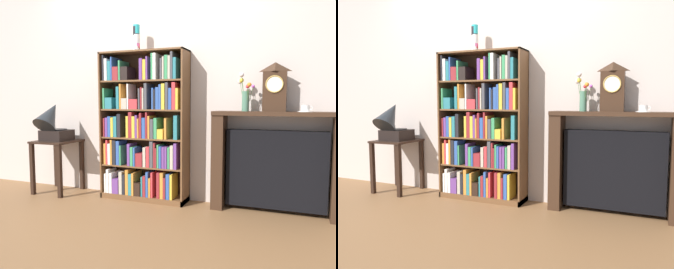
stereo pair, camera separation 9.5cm
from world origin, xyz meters
TOP-DOWN VIEW (x-y plane):
  - ground_plane at (0.00, 0.00)m, footprint 8.23×6.40m
  - wall_back at (0.14, 0.31)m, footprint 5.23×0.08m
  - bookshelf at (-0.00, 0.12)m, footprint 0.99×0.28m
  - cup_stack at (-0.08, 0.12)m, footprint 0.07×0.07m
  - side_table_left at (-1.12, 0.03)m, footprint 0.46×0.48m
  - gramophone at (-1.12, -0.04)m, footprint 0.31×0.46m
  - fireplace_mantel at (1.40, 0.17)m, footprint 1.23×0.25m
  - mantel_clock at (1.37, 0.14)m, footprint 0.22×0.13m
  - flower_vase at (1.09, 0.14)m, footprint 0.17×0.12m
  - teacup_with_saucer at (1.65, 0.15)m, footprint 0.13×0.13m

SIDE VIEW (x-z plane):
  - ground_plane at x=0.00m, z-range -0.02..0.00m
  - side_table_left at x=-1.12m, z-range 0.15..0.78m
  - fireplace_mantel at x=1.40m, z-range -0.01..0.99m
  - bookshelf at x=0.00m, z-range -0.07..1.58m
  - gramophone at x=-1.12m, z-range 0.60..1.12m
  - teacup_with_saucer at x=1.65m, z-range 1.00..1.06m
  - flower_vase at x=1.09m, z-range 0.98..1.36m
  - mantel_clock at x=1.37m, z-range 1.00..1.47m
  - wall_back at x=0.14m, z-range 0.00..2.60m
  - cup_stack at x=-0.08m, z-range 1.64..1.93m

